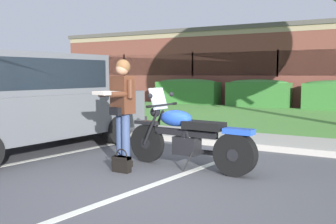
{
  "coord_description": "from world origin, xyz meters",
  "views": [
    {
      "loc": [
        2.75,
        -4.3,
        1.48
      ],
      "look_at": [
        -0.4,
        1.19,
        0.85
      ],
      "focal_mm": 41.1,
      "sensor_mm": 36.0,
      "label": 1
    }
  ],
  "objects_px": {
    "motorcycle": "(192,138)",
    "hedge_left": "(187,91)",
    "parked_suv_adjacent": "(27,101)",
    "handbag": "(122,163)",
    "hedge_center_left": "(258,93)",
    "rider_person": "(122,104)",
    "brick_building": "(303,67)"
  },
  "relations": [
    {
      "from": "parked_suv_adjacent",
      "to": "rider_person",
      "type": "bearing_deg",
      "value": -4.44
    },
    {
      "from": "handbag",
      "to": "brick_building",
      "type": "distance_m",
      "value": 18.69
    },
    {
      "from": "hedge_center_left",
      "to": "brick_building",
      "type": "distance_m",
      "value": 6.83
    },
    {
      "from": "handbag",
      "to": "hedge_center_left",
      "type": "distance_m",
      "value": 12.0
    },
    {
      "from": "motorcycle",
      "to": "hedge_center_left",
      "type": "height_order",
      "value": "motorcycle"
    },
    {
      "from": "parked_suv_adjacent",
      "to": "hedge_left",
      "type": "distance_m",
      "value": 11.69
    },
    {
      "from": "rider_person",
      "to": "hedge_center_left",
      "type": "bearing_deg",
      "value": 96.33
    },
    {
      "from": "motorcycle",
      "to": "parked_suv_adjacent",
      "type": "distance_m",
      "value": 3.45
    },
    {
      "from": "hedge_left",
      "to": "brick_building",
      "type": "bearing_deg",
      "value": 58.69
    },
    {
      "from": "motorcycle",
      "to": "rider_person",
      "type": "bearing_deg",
      "value": -157.35
    },
    {
      "from": "rider_person",
      "to": "parked_suv_adjacent",
      "type": "distance_m",
      "value": 2.39
    },
    {
      "from": "motorcycle",
      "to": "parked_suv_adjacent",
      "type": "xyz_separation_m",
      "value": [
        -3.41,
        -0.25,
        0.47
      ]
    },
    {
      "from": "hedge_left",
      "to": "brick_building",
      "type": "relative_size",
      "value": 0.12
    },
    {
      "from": "handbag",
      "to": "parked_suv_adjacent",
      "type": "xyz_separation_m",
      "value": [
        -2.57,
        0.45,
        0.81
      ]
    },
    {
      "from": "handbag",
      "to": "hedge_center_left",
      "type": "bearing_deg",
      "value": 97.09
    },
    {
      "from": "motorcycle",
      "to": "handbag",
      "type": "height_order",
      "value": "motorcycle"
    },
    {
      "from": "handbag",
      "to": "brick_building",
      "type": "xyz_separation_m",
      "value": [
        -0.87,
        18.59,
        1.73
      ]
    },
    {
      "from": "parked_suv_adjacent",
      "to": "hedge_center_left",
      "type": "relative_size",
      "value": 1.84
    },
    {
      "from": "hedge_left",
      "to": "brick_building",
      "type": "xyz_separation_m",
      "value": [
        4.07,
        6.7,
        1.23
      ]
    },
    {
      "from": "hedge_center_left",
      "to": "brick_building",
      "type": "height_order",
      "value": "brick_building"
    },
    {
      "from": "motorcycle",
      "to": "hedge_center_left",
      "type": "bearing_deg",
      "value": 101.71
    },
    {
      "from": "handbag",
      "to": "hedge_left",
      "type": "xyz_separation_m",
      "value": [
        -4.94,
        11.9,
        0.51
      ]
    },
    {
      "from": "motorcycle",
      "to": "rider_person",
      "type": "xyz_separation_m",
      "value": [
        -1.03,
        -0.43,
        0.52
      ]
    },
    {
      "from": "handbag",
      "to": "hedge_left",
      "type": "relative_size",
      "value": 0.12
    },
    {
      "from": "motorcycle",
      "to": "hedge_left",
      "type": "bearing_deg",
      "value": 117.31
    },
    {
      "from": "motorcycle",
      "to": "brick_building",
      "type": "relative_size",
      "value": 0.09
    },
    {
      "from": "rider_person",
      "to": "brick_building",
      "type": "bearing_deg",
      "value": 92.12
    },
    {
      "from": "handbag",
      "to": "hedge_center_left",
      "type": "height_order",
      "value": "hedge_center_left"
    },
    {
      "from": "motorcycle",
      "to": "hedge_left",
      "type": "xyz_separation_m",
      "value": [
        -5.78,
        11.2,
        0.16
      ]
    },
    {
      "from": "parked_suv_adjacent",
      "to": "hedge_center_left",
      "type": "bearing_deg",
      "value": 84.56
    },
    {
      "from": "hedge_center_left",
      "to": "brick_building",
      "type": "relative_size",
      "value": 0.11
    },
    {
      "from": "rider_person",
      "to": "brick_building",
      "type": "relative_size",
      "value": 0.07
    }
  ]
}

